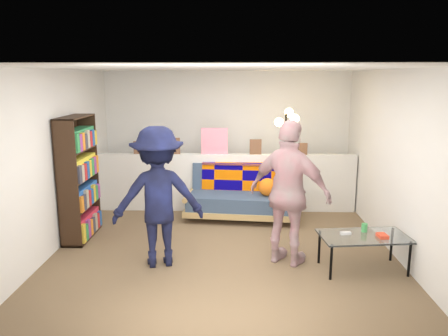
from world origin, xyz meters
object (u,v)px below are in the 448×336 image
(futon_sofa, at_px, (242,196))
(person_left, at_px, (158,197))
(coffee_table, at_px, (364,238))
(floor_lamp, at_px, (286,141))
(bookshelf, at_px, (79,182))
(person_right, at_px, (289,194))

(futon_sofa, relative_size, person_left, 1.09)
(person_left, bearing_deg, coffee_table, 163.49)
(person_left, bearing_deg, floor_lamp, -146.97)
(futon_sofa, distance_m, floor_lamp, 1.16)
(person_left, bearing_deg, bookshelf, -48.32)
(futon_sofa, distance_m, person_left, 2.20)
(coffee_table, xyz_separation_m, person_right, (-0.89, 0.18, 0.49))
(bookshelf, relative_size, person_left, 1.02)
(bookshelf, height_order, person_right, person_right)
(coffee_table, relative_size, person_left, 0.64)
(bookshelf, xyz_separation_m, coffee_table, (3.79, -1.01, -0.42))
(floor_lamp, bearing_deg, futon_sofa, -178.06)
(bookshelf, relative_size, coffee_table, 1.61)
(person_left, bearing_deg, person_right, 168.37)
(futon_sofa, bearing_deg, coffee_table, -53.97)
(futon_sofa, bearing_deg, person_right, -73.13)
(bookshelf, xyz_separation_m, person_left, (1.30, -0.89, 0.04))
(futon_sofa, xyz_separation_m, coffee_table, (1.44, -1.97, 0.05))
(floor_lamp, height_order, person_left, floor_lamp)
(futon_sofa, xyz_separation_m, person_right, (0.54, -1.80, 0.54))
(person_right, bearing_deg, person_left, 33.63)
(bookshelf, height_order, floor_lamp, floor_lamp)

